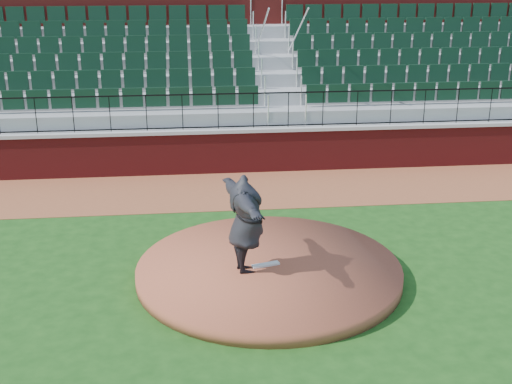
% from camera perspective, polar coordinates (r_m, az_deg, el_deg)
% --- Properties ---
extents(ground, '(90.00, 90.00, 0.00)m').
position_cam_1_polar(ground, '(13.11, 0.69, -7.56)').
color(ground, '#184513').
rests_on(ground, ground).
extents(warning_track, '(34.00, 3.20, 0.01)m').
position_cam_1_polar(warning_track, '(18.06, -1.29, 0.25)').
color(warning_track, brown).
rests_on(warning_track, ground).
extents(field_wall, '(34.00, 0.35, 1.20)m').
position_cam_1_polar(field_wall, '(19.40, -1.70, 3.46)').
color(field_wall, maroon).
rests_on(field_wall, ground).
extents(wall_cap, '(34.00, 0.45, 0.10)m').
position_cam_1_polar(wall_cap, '(19.23, -1.72, 5.32)').
color(wall_cap, '#B7B7B7').
rests_on(wall_cap, field_wall).
extents(wall_railing, '(34.00, 0.05, 1.00)m').
position_cam_1_polar(wall_railing, '(19.10, -1.74, 6.92)').
color(wall_railing, black).
rests_on(wall_railing, wall_cap).
extents(seating_stands, '(34.00, 5.10, 4.60)m').
position_cam_1_polar(seating_stands, '(21.67, -2.31, 9.77)').
color(seating_stands, gray).
rests_on(seating_stands, ground).
extents(concourse_wall, '(34.00, 0.50, 5.50)m').
position_cam_1_polar(concourse_wall, '(24.37, -2.77, 11.92)').
color(concourse_wall, maroon).
rests_on(concourse_wall, ground).
extents(pitchers_mound, '(5.18, 5.18, 0.25)m').
position_cam_1_polar(pitchers_mound, '(13.21, 1.10, -6.73)').
color(pitchers_mound, brown).
rests_on(pitchers_mound, ground).
extents(pitching_rubber, '(0.57, 0.28, 0.04)m').
position_cam_1_polar(pitching_rubber, '(13.12, 0.82, -6.22)').
color(pitching_rubber, silver).
rests_on(pitching_rubber, pitchers_mound).
extents(pitcher, '(1.06, 2.47, 1.95)m').
position_cam_1_polar(pitcher, '(12.53, -0.87, -2.73)').
color(pitcher, black).
rests_on(pitcher, pitchers_mound).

